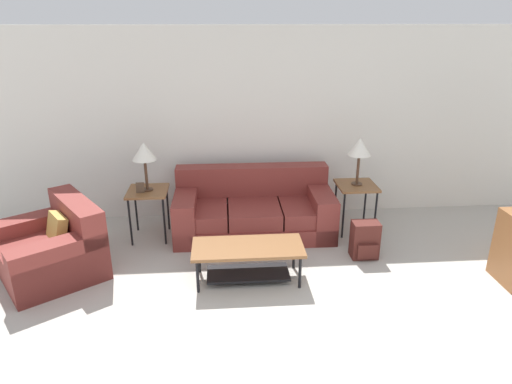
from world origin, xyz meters
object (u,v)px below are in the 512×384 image
object	(u,v)px
couch	(253,211)
armchair	(53,249)
table_lamp_right	(360,148)
side_table_left	(148,196)
table_lamp_left	(144,152)
backpack	(365,240)
coffee_table	(248,255)
side_table_right	(356,190)

from	to	relation	value
couch	armchair	world-z (taller)	couch
table_lamp_right	side_table_left	bearing A→B (deg)	180.00
table_lamp_left	couch	bearing A→B (deg)	3.22
side_table_left	backpack	bearing A→B (deg)	-15.80
table_lamp_left	table_lamp_right	size ratio (longest dim) A/B	1.00
table_lamp_left	backpack	world-z (taller)	table_lamp_left
side_table_left	table_lamp_right	size ratio (longest dim) A/B	1.05
coffee_table	table_lamp_right	size ratio (longest dim) A/B	1.92
table_lamp_left	table_lamp_right	distance (m)	2.68
table_lamp_right	backpack	distance (m)	1.19
couch	backpack	size ratio (longest dim) A/B	4.56
armchair	table_lamp_left	xyz separation A→B (m)	(0.95, 0.80, 0.86)
armchair	backpack	xyz separation A→B (m)	(3.55, 0.06, -0.07)
armchair	side_table_left	bearing A→B (deg)	40.08
couch	side_table_left	xyz separation A→B (m)	(-1.34, -0.08, 0.29)
armchair	table_lamp_right	distance (m)	3.81
side_table_right	backpack	xyz separation A→B (m)	(-0.08, -0.74, -0.36)
table_lamp_left	backpack	distance (m)	2.86
couch	backpack	distance (m)	1.50
side_table_left	side_table_right	xyz separation A→B (m)	(2.68, 0.00, 0.00)
side_table_right	table_lamp_left	xyz separation A→B (m)	(-2.68, -0.00, 0.57)
table_lamp_right	backpack	bearing A→B (deg)	-96.15
coffee_table	side_table_right	size ratio (longest dim) A/B	1.82
couch	armchair	size ratio (longest dim) A/B	1.40
armchair	backpack	size ratio (longest dim) A/B	3.25
side_table_right	table_lamp_right	size ratio (longest dim) A/B	1.05
table_lamp_right	backpack	xyz separation A→B (m)	(-0.08, -0.74, -0.93)
side_table_right	armchair	bearing A→B (deg)	-167.60
side_table_left	coffee_table	bearing A→B (deg)	-43.56
backpack	coffee_table	bearing A→B (deg)	-164.21
couch	side_table_right	size ratio (longest dim) A/B	3.14
coffee_table	armchair	bearing A→B (deg)	171.06
couch	backpack	bearing A→B (deg)	-32.77
couch	table_lamp_right	xyz separation A→B (m)	(1.34, -0.08, 0.85)
side_table_right	table_lamp_right	distance (m)	0.57
couch	table_lamp_left	size ratio (longest dim) A/B	3.31
couch	side_table_left	distance (m)	1.37
armchair	side_table_right	xyz separation A→B (m)	(3.63, 0.80, 0.29)
couch	coffee_table	world-z (taller)	couch
table_lamp_left	armchair	bearing A→B (deg)	-139.92
coffee_table	backpack	world-z (taller)	backpack
couch	side_table_right	distance (m)	1.37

